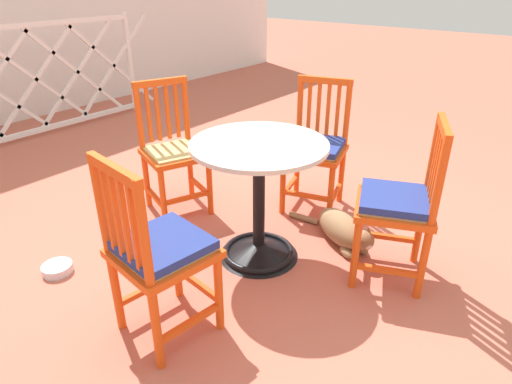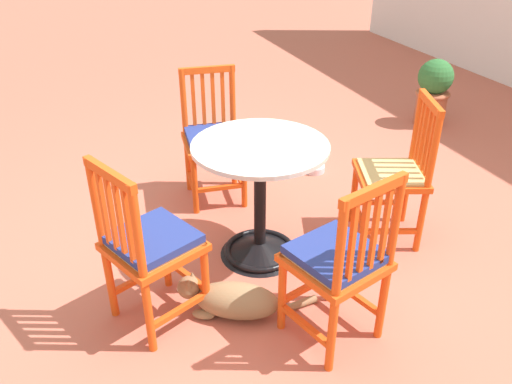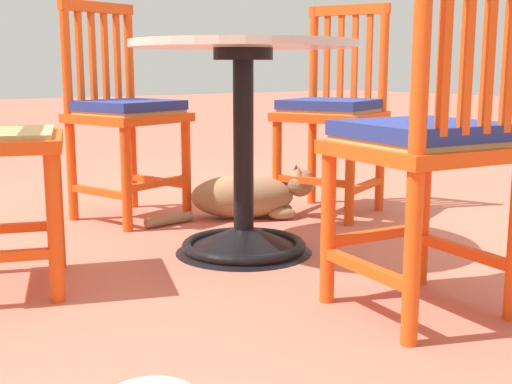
{
  "view_description": "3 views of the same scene",
  "coord_description": "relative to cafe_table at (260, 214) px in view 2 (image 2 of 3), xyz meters",
  "views": [
    {
      "loc": [
        -1.89,
        -1.34,
        1.56
      ],
      "look_at": [
        -0.14,
        0.05,
        0.44
      ],
      "focal_mm": 31.08,
      "sensor_mm": 36.0,
      "label": 1
    },
    {
      "loc": [
        2.27,
        -0.91,
        1.91
      ],
      "look_at": [
        -0.2,
        0.05,
        0.39
      ],
      "focal_mm": 36.55,
      "sensor_mm": 36.0,
      "label": 2
    },
    {
      "loc": [
        -2.03,
        1.36,
        0.64
      ],
      "look_at": [
        -0.01,
        -0.09,
        0.18
      ],
      "focal_mm": 47.74,
      "sensor_mm": 36.0,
      "label": 3
    }
  ],
  "objects": [
    {
      "name": "ground_plane",
      "position": [
        0.12,
        -0.04,
        -0.28
      ],
      "size": [
        24.0,
        24.0,
        0.0
      ],
      "primitive_type": "plane",
      "color": "#BC604C"
    },
    {
      "name": "orange_chair_by_planter",
      "position": [
        0.75,
        0.09,
        0.16
      ],
      "size": [
        0.5,
        0.5,
        0.91
      ],
      "color": "#E04C14",
      "rests_on": "ground_plane"
    },
    {
      "name": "orange_chair_facing_out",
      "position": [
        0.11,
        0.84,
        0.15
      ],
      "size": [
        0.52,
        0.52,
        0.91
      ],
      "color": "#E04C14",
      "rests_on": "ground_plane"
    },
    {
      "name": "pet_water_bowl",
      "position": [
        -0.86,
        0.8,
        -0.26
      ],
      "size": [
        0.17,
        0.17,
        0.05
      ],
      "primitive_type": "cylinder",
      "color": "silver",
      "rests_on": "ground_plane"
    },
    {
      "name": "cafe_table",
      "position": [
        0.0,
        0.0,
        0.0
      ],
      "size": [
        0.76,
        0.76,
        0.73
      ],
      "color": "black",
      "rests_on": "ground_plane"
    },
    {
      "name": "orange_chair_near_fence",
      "position": [
        0.32,
        -0.69,
        0.16
      ],
      "size": [
        0.53,
        0.53,
        0.91
      ],
      "color": "#E04C14",
      "rests_on": "ground_plane"
    },
    {
      "name": "tabby_cat",
      "position": [
        0.43,
        -0.34,
        -0.19
      ],
      "size": [
        0.39,
        0.71,
        0.23
      ],
      "color": "#8E704C",
      "rests_on": "ground_plane"
    },
    {
      "name": "terracotta_planter",
      "position": [
        -1.34,
        2.27,
        0.04
      ],
      "size": [
        0.32,
        0.32,
        0.62
      ],
      "color": "#B25B3D",
      "rests_on": "ground_plane"
    },
    {
      "name": "orange_chair_tucked_in",
      "position": [
        -0.77,
        -0.04,
        0.16
      ],
      "size": [
        0.45,
        0.45,
        0.91
      ],
      "color": "#E04C14",
      "rests_on": "ground_plane"
    }
  ]
}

